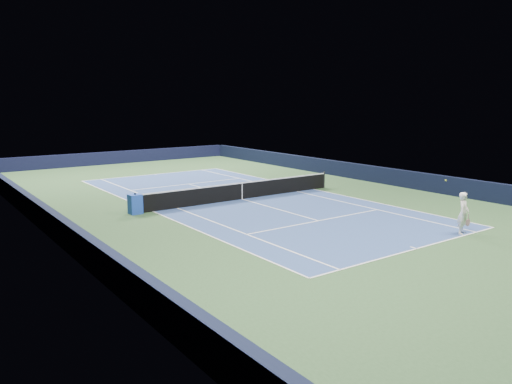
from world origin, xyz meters
TOP-DOWN VIEW (x-y plane):
  - ground at (0.00, 0.00)m, footprint 40.00×40.00m
  - wall_far at (0.00, 19.82)m, footprint 22.00×0.35m
  - wall_right at (10.82, 0.00)m, footprint 0.35×40.00m
  - wall_left at (-10.82, 0.00)m, footprint 0.35×40.00m
  - court_surface at (0.00, 0.00)m, footprint 10.97×23.77m
  - baseline_far at (0.00, 11.88)m, footprint 10.97×0.08m
  - baseline_near at (0.00, -11.88)m, footprint 10.97×0.08m
  - sideline_doubles_right at (5.49, 0.00)m, footprint 0.08×23.77m
  - sideline_doubles_left at (-5.49, 0.00)m, footprint 0.08×23.77m
  - sideline_singles_right at (4.12, 0.00)m, footprint 0.08×23.77m
  - sideline_singles_left at (-4.12, 0.00)m, footprint 0.08×23.77m
  - service_line_far at (0.00, 6.40)m, footprint 8.23×0.08m
  - service_line_near at (0.00, -6.40)m, footprint 8.23×0.08m
  - center_service_line at (0.00, 0.00)m, footprint 0.08×12.80m
  - center_mark_far at (0.00, 11.73)m, footprint 0.08×0.30m
  - center_mark_near at (0.00, -11.73)m, footprint 0.08×0.30m
  - tennis_net at (0.00, 0.00)m, footprint 12.90×0.10m
  - sponsor_cube at (-6.40, 0.05)m, footprint 0.62×0.57m
  - tennis_player at (3.37, -11.66)m, footprint 0.86×1.35m

SIDE VIEW (x-z plane):
  - ground at x=0.00m, z-range 0.00..0.00m
  - court_surface at x=0.00m, z-range 0.00..0.01m
  - baseline_far at x=0.00m, z-range 0.01..0.01m
  - baseline_near at x=0.00m, z-range 0.01..0.01m
  - sideline_doubles_right at x=5.49m, z-range 0.01..0.01m
  - sideline_doubles_left at x=-5.49m, z-range 0.01..0.01m
  - sideline_singles_right at x=4.12m, z-range 0.01..0.01m
  - sideline_singles_left at x=-4.12m, z-range 0.01..0.01m
  - service_line_far at x=0.00m, z-range 0.01..0.01m
  - service_line_near at x=0.00m, z-range 0.01..0.01m
  - center_service_line at x=0.00m, z-range 0.01..0.01m
  - center_mark_far at x=0.00m, z-range 0.01..0.01m
  - center_mark_near at x=0.00m, z-range 0.01..0.01m
  - sponsor_cube at x=-6.40m, z-range 0.00..0.98m
  - tennis_net at x=0.00m, z-range -0.03..1.04m
  - wall_far at x=0.00m, z-range 0.00..1.10m
  - wall_right at x=10.82m, z-range 0.00..1.10m
  - wall_left at x=-10.82m, z-range 0.00..1.10m
  - tennis_player at x=3.37m, z-range -0.20..1.99m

